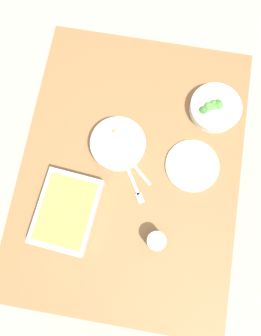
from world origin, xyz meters
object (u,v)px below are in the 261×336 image
at_px(baking_dish, 67,211).
at_px(spoon_by_broccoli, 204,107).
at_px(spoon_by_stew, 133,164).
at_px(broccoli_bowl, 215,108).
at_px(drink_cup, 156,241).
at_px(side_plate, 192,166).
at_px(fork_on_table, 135,186).
at_px(stew_bowl, 118,144).

xyz_separation_m(baking_dish, spoon_by_broccoli, (-0.54, 0.48, -0.03)).
bearing_deg(spoon_by_stew, spoon_by_broccoli, 139.17).
distance_m(baking_dish, spoon_by_stew, 0.33).
relative_size(broccoli_bowl, spoon_by_broccoli, 1.24).
bearing_deg(spoon_by_stew, drink_cup, 25.47).
xyz_separation_m(drink_cup, side_plate, (-0.32, 0.10, -0.03)).
relative_size(broccoli_bowl, drink_cup, 2.54).
height_order(side_plate, spoon_by_broccoli, side_plate).
relative_size(broccoli_bowl, baking_dish, 0.68).
relative_size(drink_cup, spoon_by_broccoli, 0.49).
xyz_separation_m(broccoli_bowl, spoon_by_broccoli, (-0.01, -0.04, -0.03)).
height_order(baking_dish, side_plate, baking_dish).
bearing_deg(drink_cup, fork_on_table, -150.30).
relative_size(baking_dish, spoon_by_stew, 2.22).
xyz_separation_m(stew_bowl, baking_dish, (0.30, -0.15, 0.00)).
relative_size(baking_dish, fork_on_table, 1.99).
relative_size(broccoli_bowl, spoon_by_stew, 1.51).
relative_size(stew_bowl, fork_on_table, 1.41).
xyz_separation_m(stew_bowl, drink_cup, (0.35, 0.21, 0.01)).
bearing_deg(fork_on_table, side_plate, 119.44).
relative_size(spoon_by_stew, spoon_by_broccoli, 0.82).
relative_size(stew_bowl, spoon_by_stew, 1.58).
relative_size(drink_cup, fork_on_table, 0.53).
xyz_separation_m(broccoli_bowl, side_plate, (0.26, -0.06, -0.02)).
distance_m(spoon_by_stew, fork_on_table, 0.09).
height_order(spoon_by_broccoli, fork_on_table, spoon_by_broccoli).
relative_size(drink_cup, side_plate, 0.39).
height_order(broccoli_bowl, side_plate, broccoli_bowl).
bearing_deg(broccoli_bowl, spoon_by_stew, -45.97).
height_order(baking_dish, spoon_by_broccoli, baking_dish).
distance_m(broccoli_bowl, drink_cup, 0.60).
bearing_deg(baking_dish, drink_cup, 81.96).
xyz_separation_m(broccoli_bowl, fork_on_table, (0.38, -0.28, -0.03)).
height_order(spoon_by_stew, spoon_by_broccoli, same).
distance_m(drink_cup, side_plate, 0.34).
relative_size(stew_bowl, broccoli_bowl, 1.05).
xyz_separation_m(side_plate, fork_on_table, (0.12, -0.22, -0.00)).
xyz_separation_m(baking_dish, side_plate, (-0.27, 0.46, -0.03)).
distance_m(spoon_by_stew, spoon_by_broccoli, 0.40).
bearing_deg(stew_bowl, spoon_by_stew, 48.26).
bearing_deg(broccoli_bowl, stew_bowl, -58.81).
xyz_separation_m(baking_dish, spoon_by_stew, (-0.24, 0.22, -0.03)).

